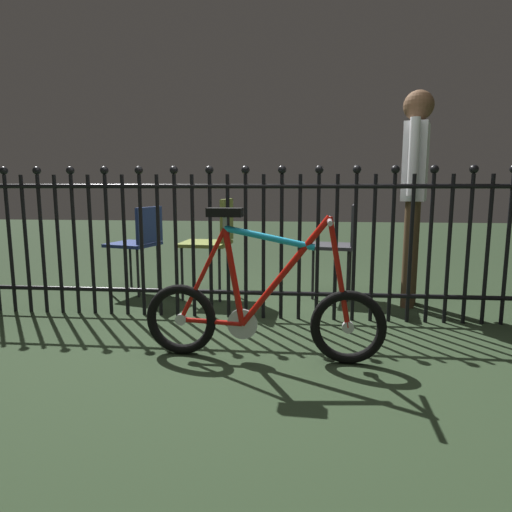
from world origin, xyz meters
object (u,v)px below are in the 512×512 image
object	(u,v)px
bicycle	(262,311)
chair_olive	(214,237)
person_visitor	(415,179)
chair_charcoal	(341,240)
chair_navy	(139,239)

from	to	relation	value
bicycle	chair_olive	distance (m)	1.55
person_visitor	bicycle	bearing A→B (deg)	-131.30
chair_olive	chair_charcoal	bearing A→B (deg)	5.67
chair_navy	person_visitor	xyz separation A→B (m)	(2.42, -0.23, 0.55)
chair_olive	person_visitor	world-z (taller)	person_visitor
chair_navy	bicycle	bearing A→B (deg)	-50.28
chair_olive	chair_charcoal	world-z (taller)	chair_olive
chair_olive	person_visitor	bearing A→B (deg)	-4.09
chair_navy	person_visitor	size ratio (longest dim) A/B	0.46
chair_navy	chair_charcoal	bearing A→B (deg)	0.19
chair_charcoal	person_visitor	xyz separation A→B (m)	(0.55, -0.23, 0.54)
person_visitor	chair_navy	bearing A→B (deg)	174.64
chair_olive	chair_charcoal	distance (m)	1.14
chair_navy	person_visitor	world-z (taller)	person_visitor
person_visitor	chair_olive	bearing A→B (deg)	175.91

